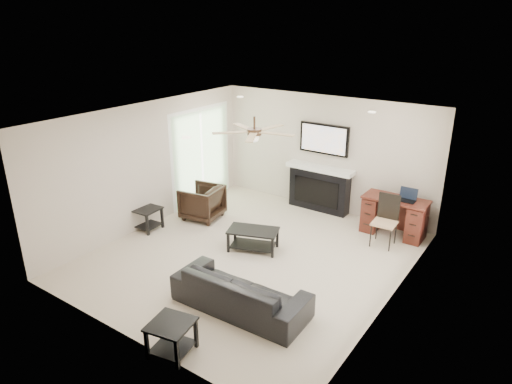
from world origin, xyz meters
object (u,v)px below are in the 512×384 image
armchair (202,202)px  fireplace_unit (320,168)px  sofa (240,291)px  desk (394,217)px  coffee_table (253,240)px

armchair → fireplace_unit: bearing=125.5°
sofa → desk: (0.99, 3.68, 0.08)m
armchair → desk: size_ratio=0.64×
coffee_table → desk: 2.81m
desk → sofa: bearing=-105.1°
sofa → fireplace_unit: 4.10m
armchair → coffee_table: 1.79m
coffee_table → desk: (1.89, 2.08, 0.18)m
armchair → desk: bearing=103.4°
armchair → fireplace_unit: 2.63m
armchair → fireplace_unit: fireplace_unit is taller
armchair → coffee_table: (1.70, -0.55, -0.16)m
sofa → armchair: 3.37m
coffee_table → desk: bearing=27.5°
coffee_table → sofa: bearing=-80.9°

